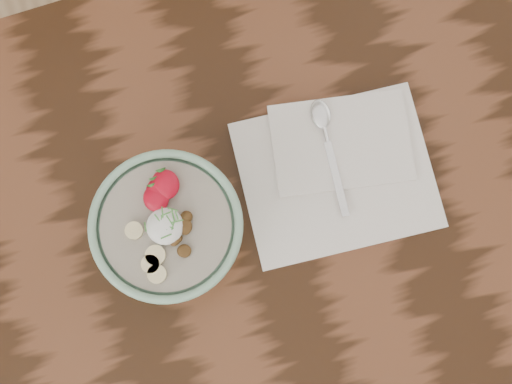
# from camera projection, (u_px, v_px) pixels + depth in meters

# --- Properties ---
(table) EXTENTS (1.60, 0.90, 0.75)m
(table) POSITION_uv_depth(u_px,v_px,m) (274.00, 260.00, 1.07)
(table) COLOR black
(table) RESTS_ON ground
(breakfast_bowl) EXTENTS (0.19, 0.19, 0.13)m
(breakfast_bowl) POSITION_uv_depth(u_px,v_px,m) (169.00, 229.00, 0.92)
(breakfast_bowl) COLOR #86B497
(breakfast_bowl) RESTS_ON table
(napkin) EXTENTS (0.28, 0.24, 0.02)m
(napkin) POSITION_uv_depth(u_px,v_px,m) (337.00, 168.00, 0.99)
(napkin) COLOR white
(napkin) RESTS_ON table
(spoon) EXTENTS (0.03, 0.17, 0.01)m
(spoon) POSITION_uv_depth(u_px,v_px,m) (325.00, 130.00, 0.98)
(spoon) COLOR silver
(spoon) RESTS_ON napkin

